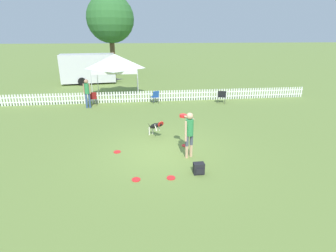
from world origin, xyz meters
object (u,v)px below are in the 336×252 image
at_px(folding_chair_blue_left, 93,97).
at_px(folding_chair_center, 155,96).
at_px(frisbee_midfield, 171,178).
at_px(canopy_tent_main, 115,63).
at_px(equipment_trailer, 88,68).
at_px(tree_left_grove, 110,19).
at_px(frisbee_far_scatter, 136,180).
at_px(handler_person, 189,129).
at_px(backpack_on_grass, 199,169).
at_px(spectator_standing, 87,91).
at_px(folding_chair_green_right, 222,96).
at_px(frisbee_near_dog, 117,152).
at_px(leaping_dog, 155,126).
at_px(frisbee_near_handler, 185,145).

xyz_separation_m(folding_chair_blue_left, folding_chair_center, (3.89, -0.04, -0.01)).
bearing_deg(folding_chair_center, frisbee_midfield, 67.08).
bearing_deg(canopy_tent_main, equipment_trailer, 115.96).
xyz_separation_m(canopy_tent_main, tree_left_grove, (-0.87, 10.26, 3.29)).
height_order(canopy_tent_main, equipment_trailer, canopy_tent_main).
bearing_deg(folding_chair_center, tree_left_grove, -96.07).
bearing_deg(equipment_trailer, frisbee_far_scatter, -83.79).
distance_m(handler_person, backpack_on_grass, 1.57).
xyz_separation_m(folding_chair_blue_left, spectator_standing, (-0.21, -0.56, 0.55)).
distance_m(folding_chair_green_right, equipment_trailer, 12.87).
relative_size(frisbee_midfield, canopy_tent_main, 0.09).
xyz_separation_m(frisbee_near_dog, backpack_on_grass, (2.69, -1.99, 0.17)).
distance_m(frisbee_near_dog, frisbee_far_scatter, 2.22).
height_order(frisbee_far_scatter, folding_chair_blue_left, folding_chair_blue_left).
distance_m(frisbee_midfield, frisbee_far_scatter, 1.08).
relative_size(folding_chair_blue_left, tree_left_grove, 0.11).
distance_m(frisbee_far_scatter, tree_left_grove, 22.73).
bearing_deg(leaping_dog, folding_chair_green_right, -158.00).
bearing_deg(frisbee_near_dog, frisbee_near_handler, 5.44).
xyz_separation_m(folding_chair_green_right, tree_left_grove, (-7.68, 13.11, 5.15)).
distance_m(frisbee_near_dog, tree_left_grove, 20.64).
relative_size(folding_chair_green_right, tree_left_grove, 0.10).
relative_size(frisbee_midfield, folding_chair_green_right, 0.33).
bearing_deg(folding_chair_blue_left, folding_chair_center, 164.93).
distance_m(backpack_on_grass, canopy_tent_main, 12.16).
bearing_deg(spectator_standing, frisbee_near_handler, 123.34).
relative_size(folding_chair_green_right, spectator_standing, 0.48).
bearing_deg(frisbee_near_handler, leaping_dog, 135.82).
xyz_separation_m(frisbee_midfield, folding_chair_blue_left, (-3.60, 9.32, 0.50)).
xyz_separation_m(handler_person, frisbee_midfield, (-0.84, -1.45, -1.06)).
xyz_separation_m(leaping_dog, spectator_standing, (-3.62, 5.27, 0.54)).
bearing_deg(backpack_on_grass, equipment_trailer, 109.05).
height_order(leaping_dog, frisbee_near_handler, leaping_dog).
distance_m(frisbee_near_handler, folding_chair_green_right, 7.42).
bearing_deg(leaping_dog, tree_left_grove, -107.52).
bearing_deg(handler_person, spectator_standing, 96.00).
bearing_deg(folding_chair_green_right, backpack_on_grass, 85.97).
xyz_separation_m(frisbee_far_scatter, canopy_tent_main, (-1.17, 11.66, 2.35)).
xyz_separation_m(frisbee_near_handler, equipment_trailer, (-5.94, 15.00, 1.34)).
xyz_separation_m(leaping_dog, folding_chair_blue_left, (-3.41, 5.83, -0.00)).
distance_m(frisbee_far_scatter, canopy_tent_main, 11.95).
bearing_deg(spectator_standing, folding_chair_green_right, 177.36).
xyz_separation_m(frisbee_far_scatter, tree_left_grove, (-2.04, 21.93, 5.64)).
xyz_separation_m(handler_person, spectator_standing, (-4.65, 7.30, -0.01)).
relative_size(frisbee_near_handler, tree_left_grove, 0.03).
height_order(handler_person, folding_chair_blue_left, handler_person).
distance_m(folding_chair_center, canopy_tent_main, 3.97).
distance_m(frisbee_near_handler, folding_chair_center, 6.92).
distance_m(leaping_dog, folding_chair_blue_left, 6.76).
relative_size(folding_chair_blue_left, folding_chair_green_right, 1.04).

